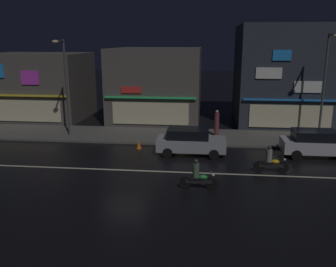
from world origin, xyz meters
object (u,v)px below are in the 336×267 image
(streetlamp_mid, at_px, (65,80))
(parked_car_trailing, at_px, (317,143))
(streetlamp_east, at_px, (326,79))
(motorcycle_trailing_far, at_px, (198,177))
(traffic_cone, at_px, (139,145))
(pedestrian_on_sidewalk, at_px, (217,124))
(parked_car_near_kerb, at_px, (190,141))
(motorcycle_lead, at_px, (271,161))

(streetlamp_mid, distance_m, parked_car_trailing, 17.59)
(streetlamp_mid, height_order, streetlamp_east, streetlamp_east)
(motorcycle_trailing_far, height_order, traffic_cone, motorcycle_trailing_far)
(streetlamp_mid, height_order, traffic_cone, streetlamp_mid)
(streetlamp_mid, distance_m, pedestrian_on_sidewalk, 11.50)
(motorcycle_trailing_far, xyz_separation_m, traffic_cone, (-4.09, 6.33, -0.36))
(parked_car_near_kerb, distance_m, parked_car_trailing, 7.82)
(streetlamp_mid, height_order, parked_car_trailing, streetlamp_mid)
(traffic_cone, bearing_deg, pedestrian_on_sidewalk, 33.14)
(pedestrian_on_sidewalk, height_order, motorcycle_trailing_far, pedestrian_on_sidewalk)
(streetlamp_east, height_order, motorcycle_lead, streetlamp_east)
(streetlamp_east, distance_m, motorcycle_lead, 9.25)
(streetlamp_east, relative_size, motorcycle_lead, 3.88)
(streetlamp_mid, bearing_deg, traffic_cone, -21.69)
(streetlamp_east, xyz_separation_m, parked_car_near_kerb, (-9.15, -4.26, -3.60))
(streetlamp_east, height_order, parked_car_trailing, streetlamp_east)
(motorcycle_lead, xyz_separation_m, motorcycle_trailing_far, (-3.89, -2.73, 0.00))
(motorcycle_trailing_far, bearing_deg, streetlamp_east, -127.73)
(streetlamp_east, bearing_deg, parked_car_near_kerb, -155.03)
(parked_car_trailing, relative_size, motorcycle_lead, 2.26)
(parked_car_trailing, bearing_deg, traffic_cone, -2.25)
(streetlamp_east, relative_size, traffic_cone, 13.41)
(streetlamp_mid, height_order, pedestrian_on_sidewalk, streetlamp_mid)
(pedestrian_on_sidewalk, height_order, parked_car_near_kerb, pedestrian_on_sidewalk)
(pedestrian_on_sidewalk, distance_m, traffic_cone, 6.29)
(streetlamp_mid, relative_size, motorcycle_lead, 3.68)
(parked_car_near_kerb, height_order, traffic_cone, parked_car_near_kerb)
(streetlamp_east, xyz_separation_m, motorcycle_trailing_far, (-8.54, -9.74, -3.84))
(traffic_cone, bearing_deg, streetlamp_east, 15.12)
(streetlamp_east, distance_m, traffic_cone, 13.74)
(motorcycle_lead, bearing_deg, traffic_cone, 149.39)
(traffic_cone, bearing_deg, parked_car_trailing, -2.25)
(traffic_cone, bearing_deg, motorcycle_trailing_far, -57.13)
(pedestrian_on_sidewalk, bearing_deg, streetlamp_east, 126.43)
(pedestrian_on_sidewalk, bearing_deg, motorcycle_lead, 57.91)
(streetlamp_east, xyz_separation_m, traffic_cone, (-12.63, -3.41, -4.20))
(pedestrian_on_sidewalk, distance_m, motorcycle_lead, 7.55)
(parked_car_near_kerb, distance_m, motorcycle_lead, 5.29)
(traffic_cone, bearing_deg, parked_car_near_kerb, -13.73)
(motorcycle_lead, bearing_deg, pedestrian_on_sidewalk, 105.17)
(streetlamp_east, distance_m, motorcycle_trailing_far, 13.51)
(streetlamp_east, xyz_separation_m, parked_car_trailing, (-1.34, -3.85, -3.60))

